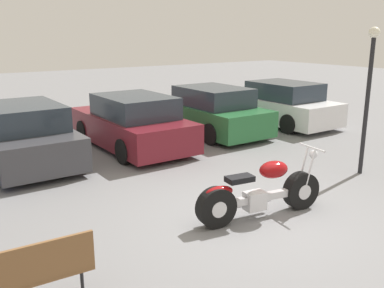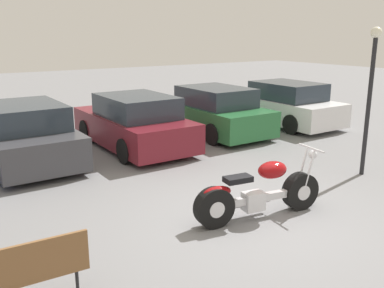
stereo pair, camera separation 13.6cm
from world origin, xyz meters
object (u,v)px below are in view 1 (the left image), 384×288
Objects in this scene: parked_car_dark_grey at (22,135)px; parked_car_green at (209,112)px; park_bench at (24,273)px; lamp_post at (369,84)px; parked_car_maroon at (132,123)px; parked_car_white at (280,105)px; motorcycle at (260,193)px.

parked_car_dark_grey is 5.43m from parked_car_green.
park_bench is 7.42m from lamp_post.
parked_car_maroon is 1.00× the size of parked_car_green.
lamp_post is (-2.35, -4.71, 1.28)m from parked_car_white.
motorcycle is at bearing -66.17° from parked_car_dark_grey.
parked_car_maroon is at bearing 86.48° from motorcycle.
parked_car_maroon is 1.34× the size of lamp_post.
parked_car_green is 2.84× the size of park_bench.
park_bench is (-6.86, -5.94, -0.10)m from parked_car_green.
parked_car_dark_grey is 6.12m from park_bench.
parked_car_white is 5.42m from lamp_post.
parked_car_green is (2.72, 0.23, 0.00)m from parked_car_maroon.
parked_car_maroon is 2.72m from parked_car_green.
lamp_post reaches higher than parked_car_white.
park_bench is at bearing -149.39° from parked_car_white.
parked_car_dark_grey is 2.73m from parked_car_maroon.
parked_car_dark_grey is 1.00× the size of parked_car_white.
parked_car_green and parked_car_white have the same top height.
park_bench is at bearing -139.11° from parked_car_green.
lamp_post is at bearing 7.53° from park_bench.
park_bench is at bearing -125.96° from parked_car_maroon.
parked_car_white reaches higher than park_bench.
parked_car_white is 1.34× the size of lamp_post.
parked_car_white is at bearing -5.80° from parked_car_green.
parked_car_maroon is at bearing -4.96° from parked_car_dark_grey.
motorcycle is at bearing -119.25° from parked_car_green.
parked_car_dark_grey reaches higher than motorcycle.
parked_car_green is at bearing -0.09° from parked_car_dark_grey.
parked_car_green is at bearing 174.20° from parked_car_white.
motorcycle is 0.57× the size of parked_car_green.
parked_car_white is 11.13m from park_bench.
lamp_post is (3.08, -4.76, 1.28)m from parked_car_maroon.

